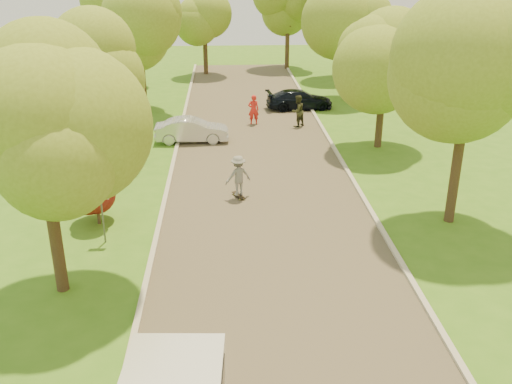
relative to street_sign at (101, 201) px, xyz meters
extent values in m
plane|color=#3E731B|center=(5.80, -4.00, -1.56)|extent=(100.00, 100.00, 0.00)
cube|color=#4C4438|center=(5.80, 4.00, -1.56)|extent=(8.00, 60.00, 0.01)
cube|color=#B2AD9E|center=(1.75, 4.00, -1.50)|extent=(0.18, 60.00, 0.12)
cube|color=#B2AD9E|center=(9.85, 4.00, -1.50)|extent=(0.18, 60.00, 0.12)
cylinder|color=#59595E|center=(0.00, 0.00, -0.56)|extent=(0.06, 0.06, 2.00)
cube|color=white|center=(0.00, 0.00, 0.34)|extent=(0.55, 0.04, 0.55)
cylinder|color=#382619|center=(-0.50, 1.50, -1.21)|extent=(0.12, 0.12, 0.70)
sphere|color=#590F0F|center=(-0.50, 1.50, -0.46)|extent=(1.70, 1.70, 1.70)
cylinder|color=#382619|center=(-0.70, -3.00, 0.24)|extent=(0.36, 0.36, 3.60)
sphere|color=olive|center=(-0.70, -3.00, 3.42)|extent=(4.60, 4.60, 4.60)
sphere|color=olive|center=(-0.01, -3.00, 4.11)|extent=(3.45, 3.45, 3.45)
cylinder|color=#382619|center=(-1.20, 8.00, 0.01)|extent=(0.36, 0.36, 3.15)
sphere|color=olive|center=(-1.20, 8.00, 2.85)|extent=(4.20, 4.20, 4.20)
sphere|color=olive|center=(-0.57, 8.00, 3.48)|extent=(3.15, 3.15, 3.15)
cylinder|color=#382619|center=(-0.80, 18.00, 0.35)|extent=(0.36, 0.36, 3.83)
sphere|color=olive|center=(-0.80, 18.00, 3.70)|extent=(4.80, 4.80, 4.80)
sphere|color=olive|center=(-0.08, 18.00, 4.42)|extent=(3.60, 3.60, 3.60)
cylinder|color=#382619|center=(12.60, 1.00, 0.35)|extent=(0.36, 0.36, 3.83)
sphere|color=olive|center=(12.60, 1.00, 3.76)|extent=(5.00, 5.00, 5.00)
sphere|color=olive|center=(13.35, 1.00, 4.51)|extent=(3.75, 3.75, 3.75)
cylinder|color=#382619|center=(12.20, 10.00, 0.12)|extent=(0.36, 0.36, 3.38)
sphere|color=olive|center=(12.20, 10.00, 3.13)|extent=(4.40, 4.40, 4.40)
sphere|color=olive|center=(12.86, 10.00, 3.79)|extent=(3.30, 3.30, 3.30)
cylinder|color=#382619|center=(12.80, 20.00, 0.46)|extent=(0.36, 0.36, 4.05)
sphere|color=olive|center=(12.80, 20.00, 4.05)|extent=(5.20, 5.20, 5.20)
sphere|color=olive|center=(13.58, 20.00, 4.83)|extent=(3.90, 3.90, 3.90)
cylinder|color=#382619|center=(-3.20, 26.00, 0.24)|extent=(0.36, 0.36, 3.60)
sphere|color=olive|center=(-3.20, 26.00, 3.54)|extent=(5.00, 5.00, 5.00)
sphere|color=olive|center=(-2.45, 26.00, 4.29)|extent=(3.75, 3.75, 3.75)
cylinder|color=#382619|center=(13.80, 28.00, 0.35)|extent=(0.36, 0.36, 3.83)
sphere|color=olive|center=(13.80, 28.00, 3.76)|extent=(5.00, 5.00, 5.00)
cylinder|color=#382619|center=(2.80, 30.00, 0.12)|extent=(0.36, 0.36, 3.38)
sphere|color=olive|center=(2.80, 30.00, 3.25)|extent=(4.80, 4.80, 4.80)
sphere|color=olive|center=(3.52, 30.00, 3.97)|extent=(3.60, 3.60, 3.60)
cylinder|color=#382619|center=(9.80, 32.00, 0.24)|extent=(0.36, 0.36, 3.60)
sphere|color=olive|center=(9.80, 32.00, 3.54)|extent=(5.00, 5.00, 5.00)
imported|color=silver|center=(2.50, 11.39, -0.92)|extent=(3.90, 1.38, 1.28)
imported|color=black|center=(9.10, 18.01, -0.94)|extent=(4.41, 2.12, 1.24)
cube|color=black|center=(4.75, 3.69, -1.46)|extent=(0.56, 0.89, 0.02)
cylinder|color=#BFCC4C|center=(4.71, 4.00, -1.52)|extent=(0.05, 0.07, 0.07)
cylinder|color=#BFCC4C|center=(4.56, 3.95, -1.52)|extent=(0.05, 0.07, 0.07)
cylinder|color=#BFCC4C|center=(4.94, 3.43, -1.52)|extent=(0.05, 0.07, 0.07)
cylinder|color=#BFCC4C|center=(4.80, 3.38, -1.52)|extent=(0.05, 0.07, 0.07)
imported|color=gray|center=(4.75, 3.69, -0.61)|extent=(1.25, 1.00, 1.69)
imported|color=red|center=(5.96, 14.60, -0.69)|extent=(0.67, 0.47, 1.75)
imported|color=#30321E|center=(8.47, 13.94, -0.64)|extent=(1.13, 1.11, 1.84)
camera|label=1|loc=(4.24, -17.94, 7.73)|focal=40.00mm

